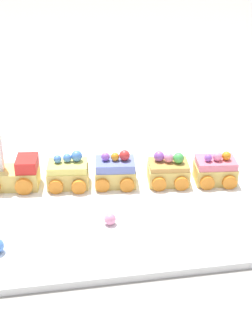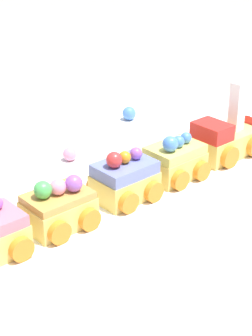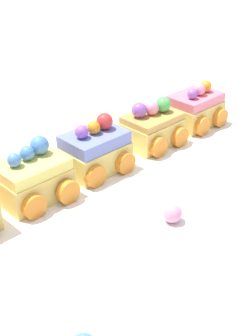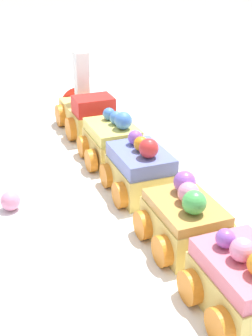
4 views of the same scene
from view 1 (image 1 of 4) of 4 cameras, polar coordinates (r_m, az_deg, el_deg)
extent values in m
plane|color=gray|center=(0.87, -2.87, -3.54)|extent=(10.00, 10.00, 0.00)
cube|color=white|center=(0.86, -2.88, -3.20)|extent=(0.84, 0.47, 0.01)
cube|color=#EACC66|center=(0.90, -13.91, -1.16)|extent=(0.11, 0.06, 0.04)
cube|color=red|center=(0.88, -11.98, 0.54)|extent=(0.04, 0.05, 0.02)
cylinder|color=orange|center=(0.92, -11.82, -0.30)|extent=(0.03, 0.01, 0.03)
cylinder|color=orange|center=(0.86, -12.36, -2.23)|extent=(0.03, 0.01, 0.03)
cube|color=#EACC66|center=(0.88, -7.07, -1.08)|extent=(0.08, 0.06, 0.03)
cube|color=#EFE066|center=(0.87, -7.15, 0.23)|extent=(0.08, 0.06, 0.01)
sphere|color=#4C84E0|center=(0.87, -6.03, 1.46)|extent=(0.02, 0.02, 0.02)
sphere|color=#4C84E0|center=(0.87, -7.19, 1.23)|extent=(0.02, 0.02, 0.02)
sphere|color=#4C84E0|center=(0.87, -8.35, 1.08)|extent=(0.02, 0.02, 0.02)
cylinder|color=orange|center=(0.91, -8.24, -0.34)|extent=(0.03, 0.01, 0.03)
cylinder|color=orange|center=(0.86, -8.55, -2.29)|extent=(0.03, 0.01, 0.03)
cylinder|color=orange|center=(0.91, -5.64, -0.28)|extent=(0.03, 0.01, 0.03)
cylinder|color=orange|center=(0.85, -5.79, -2.23)|extent=(0.03, 0.01, 0.03)
cube|color=#EACC66|center=(0.88, -1.32, -0.94)|extent=(0.08, 0.06, 0.03)
cube|color=#6B7AC6|center=(0.87, -1.33, 0.45)|extent=(0.08, 0.06, 0.02)
sphere|color=red|center=(0.86, -0.18, 1.56)|extent=(0.02, 0.02, 0.02)
sphere|color=orange|center=(0.86, -1.34, 1.38)|extent=(0.02, 0.02, 0.02)
sphere|color=#9956C6|center=(0.86, -2.52, 1.38)|extent=(0.02, 0.02, 0.02)
cylinder|color=orange|center=(0.91, -2.69, -0.20)|extent=(0.03, 0.01, 0.03)
cylinder|color=orange|center=(0.85, -2.64, -2.16)|extent=(0.03, 0.01, 0.03)
cylinder|color=orange|center=(0.91, -0.07, -0.14)|extent=(0.03, 0.01, 0.03)
cylinder|color=orange|center=(0.85, 0.14, -2.09)|extent=(0.03, 0.01, 0.03)
cube|color=#EACC66|center=(0.89, 5.16, -0.77)|extent=(0.08, 0.06, 0.03)
cube|color=#CC9347|center=(0.88, 5.22, 0.41)|extent=(0.08, 0.06, 0.01)
sphere|color=#4CBC56|center=(0.87, 6.42, 1.22)|extent=(0.02, 0.02, 0.02)
sphere|color=pink|center=(0.87, 5.24, 1.26)|extent=(0.02, 0.02, 0.02)
sphere|color=#9956C6|center=(0.87, 4.05, 1.44)|extent=(0.02, 0.02, 0.02)
cylinder|color=orange|center=(0.91, 3.61, -0.05)|extent=(0.03, 0.01, 0.03)
cylinder|color=orange|center=(0.86, 4.05, -1.98)|extent=(0.03, 0.01, 0.03)
cylinder|color=orange|center=(0.92, 6.18, 0.01)|extent=(0.03, 0.01, 0.03)
cylinder|color=orange|center=(0.86, 6.78, -1.90)|extent=(0.03, 0.01, 0.03)
cube|color=#EACC66|center=(0.90, 10.78, -0.62)|extent=(0.08, 0.06, 0.03)
cube|color=#E57084|center=(0.89, 10.91, 0.67)|extent=(0.08, 0.06, 0.01)
sphere|color=orange|center=(0.89, 12.14, 1.47)|extent=(0.02, 0.02, 0.02)
sphere|color=pink|center=(0.88, 11.03, 1.48)|extent=(0.02, 0.02, 0.02)
sphere|color=#9956C6|center=(0.88, 9.92, 1.33)|extent=(0.02, 0.02, 0.01)
cylinder|color=orange|center=(0.93, 9.10, 0.09)|extent=(0.03, 0.01, 0.03)
cylinder|color=orange|center=(0.87, 9.88, -1.80)|extent=(0.03, 0.01, 0.03)
cylinder|color=orange|center=(0.94, 11.58, 0.15)|extent=(0.03, 0.01, 0.03)
cylinder|color=orange|center=(0.88, 12.50, -1.72)|extent=(0.03, 0.01, 0.03)
sphere|color=pink|center=(0.77, -1.94, -6.22)|extent=(0.02, 0.02, 0.02)
camera|label=2|loc=(1.31, 17.35, 22.50)|focal=60.00mm
camera|label=3|loc=(0.51, -38.00, 4.47)|focal=50.00mm
camera|label=4|loc=(0.76, 31.53, 8.82)|focal=50.00mm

